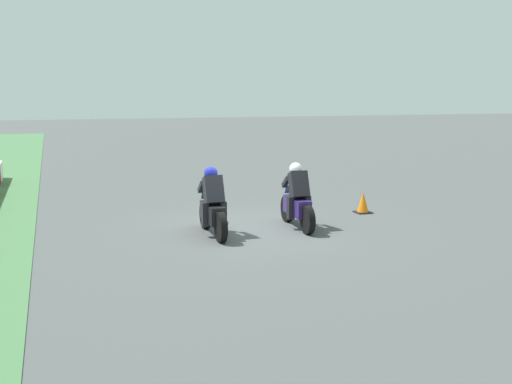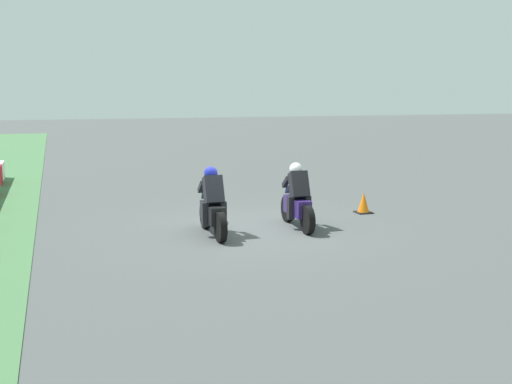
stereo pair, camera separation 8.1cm
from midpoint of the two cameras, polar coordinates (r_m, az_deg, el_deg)
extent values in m
plane|color=#4A4E4F|center=(14.22, -0.61, -3.47)|extent=(120.00, 120.00, 0.00)
cylinder|color=black|center=(15.03, 2.74, -1.54)|extent=(0.65, 0.17, 0.64)
cylinder|color=black|center=(13.74, 4.60, -2.58)|extent=(0.65, 0.17, 0.64)
cube|color=navy|center=(14.35, 3.64, -1.33)|extent=(1.11, 0.37, 0.40)
ellipsoid|color=navy|center=(14.39, 3.52, -0.09)|extent=(0.49, 0.32, 0.24)
cube|color=red|center=(13.88, 4.34, -1.62)|extent=(0.07, 0.16, 0.08)
cylinder|color=#A5A5AD|center=(14.11, 4.72, -2.07)|extent=(0.42, 0.12, 0.10)
cube|color=black|center=(14.17, 3.80, 0.66)|extent=(0.50, 0.42, 0.66)
sphere|color=silver|center=(14.33, 3.51, 2.13)|extent=(0.31, 0.31, 0.30)
cube|color=gray|center=(14.76, 3.01, 0.31)|extent=(0.17, 0.27, 0.23)
cube|color=black|center=(14.17, 3.04, -1.46)|extent=(0.19, 0.15, 0.52)
cube|color=black|center=(14.31, 4.55, -1.38)|extent=(0.19, 0.15, 0.52)
cube|color=black|center=(14.47, 2.62, 0.93)|extent=(0.39, 0.12, 0.31)
cube|color=black|center=(14.58, 3.96, 0.98)|extent=(0.39, 0.12, 0.31)
cylinder|color=black|center=(14.31, -4.84, -2.11)|extent=(0.64, 0.14, 0.64)
cylinder|color=black|center=(12.98, -3.43, -3.27)|extent=(0.64, 0.14, 0.64)
cube|color=black|center=(13.61, -4.18, -1.92)|extent=(1.10, 0.33, 0.40)
ellipsoid|color=black|center=(13.65, -4.30, -0.61)|extent=(0.48, 0.30, 0.24)
cube|color=red|center=(13.12, -3.65, -2.25)|extent=(0.06, 0.16, 0.08)
cylinder|color=#A5A5AD|center=(13.34, -3.15, -2.71)|extent=(0.42, 0.10, 0.10)
cube|color=#23232B|center=(13.42, -4.11, 0.18)|extent=(0.49, 0.40, 0.66)
sphere|color=#212BC5|center=(13.58, -4.35, 1.73)|extent=(0.30, 0.30, 0.30)
cube|color=slate|center=(14.03, -4.69, -0.18)|extent=(0.16, 0.26, 0.23)
cube|color=#23232B|center=(13.45, -4.89, -2.06)|extent=(0.18, 0.14, 0.52)
cube|color=#23232B|center=(13.54, -3.24, -1.97)|extent=(0.18, 0.14, 0.52)
cube|color=#23232B|center=(13.74, -5.22, 0.46)|extent=(0.39, 0.10, 0.31)
cube|color=#23232B|center=(13.83, -3.76, 0.53)|extent=(0.39, 0.10, 0.31)
cube|color=black|center=(16.39, 9.65, -1.84)|extent=(0.40, 0.40, 0.03)
cone|color=orange|center=(16.34, 9.67, -0.97)|extent=(0.32, 0.32, 0.54)
camera|label=1|loc=(0.04, -90.17, -0.03)|focal=43.48mm
camera|label=2|loc=(0.04, 89.83, 0.03)|focal=43.48mm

